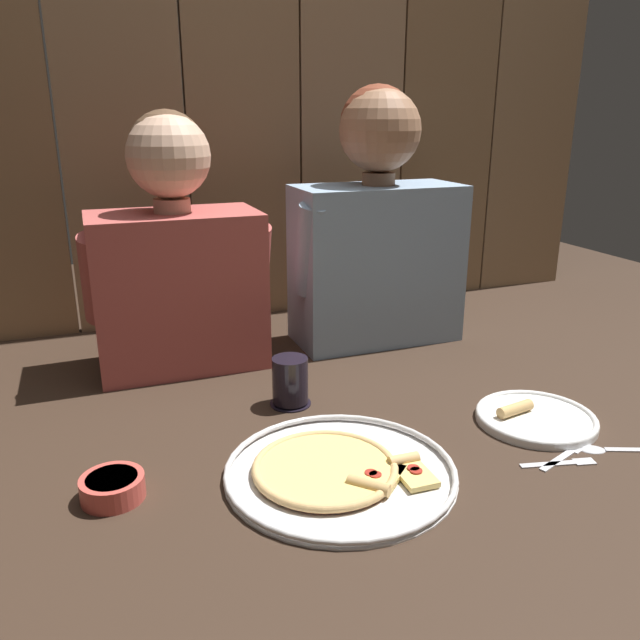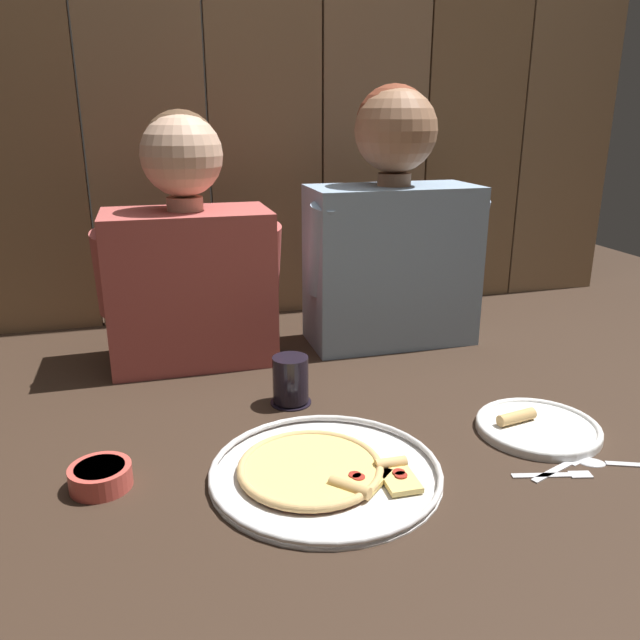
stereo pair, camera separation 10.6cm
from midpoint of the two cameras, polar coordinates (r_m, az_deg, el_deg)
The scene contains 11 objects.
ground_plane at distance 1.20m, azimuth 5.04°, elevation -9.58°, with size 3.20×3.20×0.00m, color #332319.
pizza_tray at distance 1.04m, azimuth 3.17°, elevation -13.51°, with size 0.38×0.38×0.03m.
dinner_plate at distance 1.26m, azimuth 21.42°, elevation -9.04°, with size 0.22×0.22×0.03m.
drinking_glass at distance 1.26m, azimuth -0.28°, elevation -5.57°, with size 0.08×0.08×0.10m.
dipping_bowl at distance 1.05m, azimuth -16.51°, elevation -13.42°, with size 0.10×0.10×0.04m.
table_fork at distance 1.13m, azimuth 23.20°, elevation -12.81°, with size 0.13×0.05×0.01m.
table_knife at distance 1.16m, azimuth 23.72°, elevation -12.04°, with size 0.15×0.07×0.01m.
table_spoon at distance 1.20m, azimuth 26.89°, elevation -11.45°, with size 0.14×0.07×0.01m.
diner_left at distance 1.45m, azimuth -9.81°, elevation 5.90°, with size 0.41×0.22×0.57m.
diner_right at distance 1.57m, azimuth 8.52°, elevation 8.27°, with size 0.45×0.20×0.62m.
wooden_backdrop_wall at distance 1.79m, azimuth -3.30°, elevation 23.44°, with size 2.19×0.03×1.45m.
Camera 2 is at (-0.33, -1.01, 0.56)m, focal length 35.33 mm.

